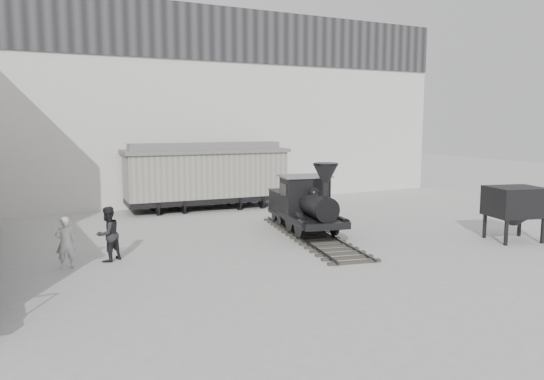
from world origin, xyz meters
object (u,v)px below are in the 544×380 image
visitor_a (65,242)px  visitor_b (108,234)px  locomotive (307,208)px  coal_hopper (514,206)px  boxcar (206,175)px

visitor_a → visitor_b: visitor_b is taller
visitor_a → visitor_b: (1.37, 0.26, 0.09)m
locomotive → visitor_b: bearing=-164.1°
visitor_a → coal_hopper: (16.10, -3.92, 0.55)m
boxcar → visitor_a: (-8.04, -8.76, -1.02)m
locomotive → coal_hopper: (6.59, -4.76, 0.27)m
locomotive → coal_hopper: bearing=-24.0°
locomotive → visitor_b: size_ratio=4.76×
locomotive → boxcar: size_ratio=1.00×
visitor_a → visitor_b: size_ratio=0.90×
locomotive → visitor_a: bearing=-163.1°
coal_hopper → visitor_b: bearing=178.9°
visitor_b → coal_hopper: bearing=130.8°
boxcar → locomotive: bearing=-75.1°
locomotive → coal_hopper: size_ratio=3.84×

